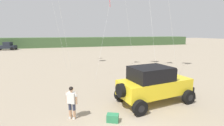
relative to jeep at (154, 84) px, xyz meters
The scene contains 5 objects.
dune_ridge 45.51m from the jeep, 97.36° to the left, with size 90.00×6.41×2.81m, color #426038.
jeep is the anchor object (origin of this frame).
person_watching 4.91m from the jeep, behind, with size 0.54×0.45×1.67m.
cooler_box 3.50m from the jeep, 155.63° to the right, with size 0.56×0.36×0.38m, color #2D7F51.
distant_pickup 42.76m from the jeep, 114.59° to the left, with size 4.88×3.16×1.98m.
Camera 1 is at (-2.65, -5.36, 4.22)m, focal length 26.66 mm.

